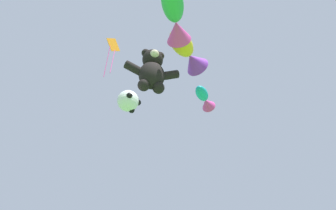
{
  "coord_description": "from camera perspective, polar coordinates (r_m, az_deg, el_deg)",
  "views": [
    {
      "loc": [
        -2.0,
        -2.53,
        1.67
      ],
      "look_at": [
        -0.03,
        5.01,
        8.18
      ],
      "focal_mm": 28.0,
      "sensor_mm": 36.0,
      "label": 1
    }
  ],
  "objects": [
    {
      "name": "fish_kite_teal",
      "position": [
        14.0,
        7.96,
        1.4
      ],
      "size": [
        1.62,
        1.77,
        0.74
      ],
      "color": "#19ADB2"
    },
    {
      "name": "soccer_ball_kite",
      "position": [
        10.22,
        -8.62,
        0.87
      ],
      "size": [
        0.93,
        0.92,
        0.85
      ],
      "color": "white"
    },
    {
      "name": "diamond_kite",
      "position": [
        14.04,
        -12.0,
        11.91
      ],
      "size": [
        0.78,
        0.67,
        2.83
      ],
      "color": "orange"
    },
    {
      "name": "teddy_bear_kite",
      "position": [
        11.23,
        -3.48,
        7.57
      ],
      "size": [
        2.4,
        1.06,
        2.43
      ],
      "color": "black"
    },
    {
      "name": "fish_kite_goldfin",
      "position": [
        12.41,
        4.34,
        11.26
      ],
      "size": [
        2.43,
        2.4,
        1.12
      ],
      "color": "yellow"
    },
    {
      "name": "fish_kite_emerald",
      "position": [
        10.49,
        1.57,
        18.44
      ],
      "size": [
        1.84,
        2.57,
        1.01
      ],
      "color": "green"
    }
  ]
}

